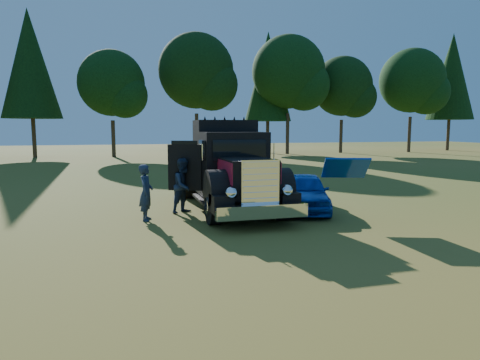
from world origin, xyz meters
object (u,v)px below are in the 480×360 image
hotrod_coupe (305,192)px  spectator_far (184,186)px  spectator_near (146,193)px  diamond_t_truck (231,172)px

hotrod_coupe → spectator_far: hotrod_coupe is taller
spectator_near → spectator_far: 1.52m
spectator_near → spectator_far: size_ratio=0.95×
diamond_t_truck → spectator_far: 1.65m
diamond_t_truck → spectator_near: bearing=-160.3°
hotrod_coupe → spectator_near: (-5.15, -0.11, 0.20)m
hotrod_coupe → spectator_far: (-3.90, 0.75, 0.25)m
diamond_t_truck → hotrod_coupe: (2.31, -0.90, -0.65)m
hotrod_coupe → spectator_far: 3.98m
hotrod_coupe → spectator_near: 5.16m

